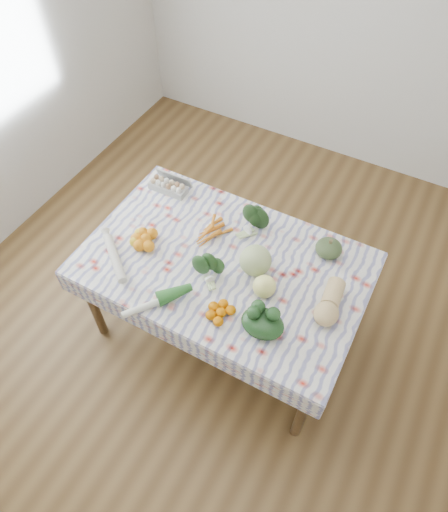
{
  "coord_description": "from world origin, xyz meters",
  "views": [
    {
      "loc": [
        0.78,
        -1.44,
        2.89
      ],
      "look_at": [
        0.0,
        0.0,
        0.82
      ],
      "focal_mm": 32.0,
      "sensor_mm": 36.0,
      "label": 1
    }
  ],
  "objects": [
    {
      "name": "carrot_bunch",
      "position": [
        -0.15,
        0.16,
        0.78
      ],
      "size": [
        0.27,
        0.26,
        0.04
      ],
      "primitive_type": "cube",
      "rotation": [
        0.0,
        0.0,
        -0.25
      ],
      "color": "orange",
      "rests_on": "tablecloth"
    },
    {
      "name": "cabbage",
      "position": [
        0.18,
        0.03,
        0.85
      ],
      "size": [
        0.22,
        0.22,
        0.18
      ],
      "primitive_type": "sphere",
      "rotation": [
        0.0,
        0.0,
        0.26
      ],
      "color": "#A4B772",
      "rests_on": "tablecloth"
    },
    {
      "name": "spinach_bag",
      "position": [
        0.39,
        -0.29,
        0.81
      ],
      "size": [
        0.27,
        0.24,
        0.1
      ],
      "primitive_type": "ellipsoid",
      "rotation": [
        0.0,
        0.0,
        -0.26
      ],
      "color": "#153215",
      "rests_on": "tablecloth"
    },
    {
      "name": "orange_cluster",
      "position": [
        -0.48,
        -0.1,
        0.8
      ],
      "size": [
        0.3,
        0.3,
        0.08
      ],
      "primitive_type": "cube",
      "rotation": [
        0.0,
        0.0,
        0.4
      ],
      "color": "orange",
      "rests_on": "tablecloth"
    },
    {
      "name": "ground",
      "position": [
        0.0,
        0.0,
        0.0
      ],
      "size": [
        4.5,
        4.5,
        0.0
      ],
      "primitive_type": "plane",
      "color": "brown",
      "rests_on": "ground"
    },
    {
      "name": "leek",
      "position": [
        -0.18,
        -0.43,
        0.78
      ],
      "size": [
        0.27,
        0.34,
        0.04
      ],
      "primitive_type": "cylinder",
      "rotation": [
        1.57,
        0.0,
        -0.64
      ],
      "color": "silver",
      "rests_on": "tablecloth"
    },
    {
      "name": "grapefruit",
      "position": [
        0.3,
        -0.09,
        0.83
      ],
      "size": [
        0.14,
        0.14,
        0.13
      ],
      "primitive_type": "sphere",
      "rotation": [
        0.0,
        0.0,
        0.08
      ],
      "color": "#F4F17C",
      "rests_on": "tablecloth"
    },
    {
      "name": "egg_carton",
      "position": [
        -0.62,
        0.36,
        0.8
      ],
      "size": [
        0.26,
        0.11,
        0.07
      ],
      "primitive_type": "cube",
      "rotation": [
        0.0,
        0.0,
        0.02
      ],
      "color": "#ACACA7",
      "rests_on": "tablecloth"
    },
    {
      "name": "wall_back",
      "position": [
        0.0,
        2.25,
        1.4
      ],
      "size": [
        4.0,
        0.04,
        2.8
      ],
      "primitive_type": "cube",
      "color": "silver",
      "rests_on": "ground"
    },
    {
      "name": "butternut_squash",
      "position": [
        0.65,
        -0.01,
        0.83
      ],
      "size": [
        0.16,
        0.3,
        0.13
      ],
      "primitive_type": "ellipsoid",
      "rotation": [
        0.0,
        0.0,
        0.08
      ],
      "color": "#DAB572",
      "rests_on": "tablecloth"
    },
    {
      "name": "mandarin_cluster",
      "position": [
        0.16,
        -0.33,
        0.79
      ],
      "size": [
        0.23,
        0.23,
        0.06
      ],
      "primitive_type": "cube",
      "rotation": [
        0.0,
        0.0,
        -0.27
      ],
      "color": "#D66D00",
      "rests_on": "tablecloth"
    },
    {
      "name": "dining_table",
      "position": [
        0.0,
        0.0,
        0.68
      ],
      "size": [
        1.6,
        1.0,
        0.75
      ],
      "color": "brown",
      "rests_on": "ground"
    },
    {
      "name": "daikon",
      "position": [
        -0.57,
        -0.3,
        0.79
      ],
      "size": [
        0.33,
        0.28,
        0.05
      ],
      "primitive_type": "cylinder",
      "rotation": [
        1.57,
        0.0,
        0.89
      ],
      "color": "beige",
      "rests_on": "tablecloth"
    },
    {
      "name": "tablecloth",
      "position": [
        0.0,
        0.0,
        0.76
      ],
      "size": [
        1.66,
        1.06,
        0.01
      ],
      "primitive_type": "cube",
      "color": "white",
      "rests_on": "dining_table"
    },
    {
      "name": "kale_bunch",
      "position": [
        0.05,
        0.31,
        0.84
      ],
      "size": [
        0.23,
        0.21,
        0.16
      ],
      "primitive_type": "ellipsoid",
      "rotation": [
        0.0,
        0.0,
        -0.42
      ],
      "color": "#1A3515",
      "rests_on": "tablecloth"
    },
    {
      "name": "kabocha_squash",
      "position": [
        0.51,
        0.35,
        0.81
      ],
      "size": [
        0.18,
        0.18,
        0.1
      ],
      "primitive_type": "ellipsoid",
      "rotation": [
        0.0,
        0.0,
        0.12
      ],
      "color": "#3C4F2B",
      "rests_on": "tablecloth"
    },
    {
      "name": "broccoli",
      "position": [
        -0.03,
        -0.14,
        0.81
      ],
      "size": [
        0.2,
        0.2,
        0.1
      ],
      "primitive_type": "ellipsoid",
      "rotation": [
        0.0,
        0.0,
        0.85
      ],
      "color": "#22481D",
      "rests_on": "tablecloth"
    }
  ]
}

